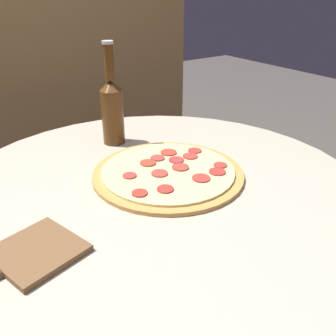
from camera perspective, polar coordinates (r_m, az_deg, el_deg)
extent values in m
cylinder|color=#B2A893|center=(1.10, -1.52, -18.41)|extent=(0.09, 0.09, 0.64)
cylinder|color=#B2A893|center=(0.90, -1.78, -3.34)|extent=(1.02, 1.02, 0.02)
cube|color=olive|center=(1.71, -20.02, 11.28)|extent=(1.57, 0.04, 1.42)
cylinder|color=#C68E47|center=(0.93, 0.00, -0.82)|extent=(0.38, 0.38, 0.01)
cylinder|color=beige|center=(0.93, 0.00, -0.38)|extent=(0.33, 0.33, 0.01)
cylinder|color=#B53B2E|center=(1.00, 3.40, 1.81)|extent=(0.04, 0.04, 0.00)
cylinder|color=#A5362B|center=(0.95, 7.97, 0.43)|extent=(0.03, 0.03, 0.00)
cylinder|color=#AE3C33|center=(0.98, -1.62, 1.53)|extent=(0.04, 0.04, 0.00)
cylinder|color=#A53E31|center=(0.94, 1.90, 0.13)|extent=(0.04, 0.04, 0.00)
cylinder|color=#AF3229|center=(0.84, -0.41, -3.22)|extent=(0.04, 0.04, 0.00)
cylinder|color=#AB3D33|center=(0.91, -1.29, -0.82)|extent=(0.04, 0.04, 0.00)
cylinder|color=#A53E2A|center=(0.96, -3.08, 0.78)|extent=(0.04, 0.04, 0.00)
cylinder|color=#B6312B|center=(0.92, 7.51, -0.56)|extent=(0.04, 0.04, 0.00)
cylinder|color=#B0372D|center=(0.89, 5.07, -1.54)|extent=(0.04, 0.04, 0.00)
cylinder|color=#B13C2C|center=(1.02, 0.09, 2.39)|extent=(0.04, 0.04, 0.00)
cylinder|color=#A83326|center=(0.83, -4.34, -3.82)|extent=(0.04, 0.04, 0.00)
cylinder|color=#AF342C|center=(1.03, 4.09, 2.65)|extent=(0.04, 0.04, 0.00)
cylinder|color=#BA3932|center=(0.90, -5.88, -1.16)|extent=(0.03, 0.03, 0.00)
cylinder|color=#AD3435|center=(0.97, 1.28, 1.23)|extent=(0.04, 0.04, 0.00)
cylinder|color=#563314|center=(1.11, -8.41, 7.68)|extent=(0.06, 0.06, 0.16)
cone|color=#563314|center=(1.08, -8.75, 12.37)|extent=(0.06, 0.06, 0.03)
cylinder|color=#563314|center=(1.07, -8.99, 15.63)|extent=(0.03, 0.03, 0.10)
cylinder|color=silver|center=(1.06, -9.20, 18.40)|extent=(0.03, 0.03, 0.01)
cube|color=brown|center=(0.72, -19.28, -11.86)|extent=(0.17, 0.17, 0.01)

